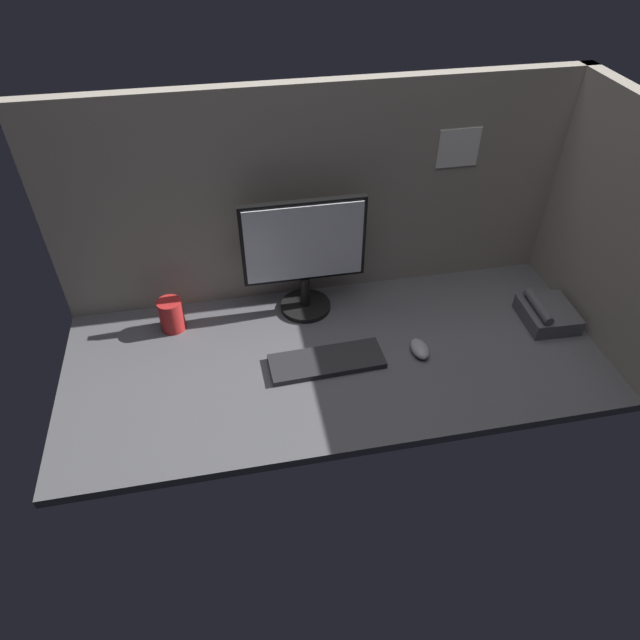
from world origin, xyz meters
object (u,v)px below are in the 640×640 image
at_px(mouse, 420,349).
at_px(desk_phone, 547,314).
at_px(monitor, 304,252).
at_px(mug_red_plastic, 172,315).
at_px(keyboard, 327,361).

distance_m(mouse, desk_phone, 0.49).
bearing_deg(desk_phone, mouse, -171.51).
xyz_separation_m(monitor, mug_red_plastic, (-0.47, -0.03, -0.18)).
relative_size(keyboard, mouse, 3.85).
relative_size(monitor, desk_phone, 2.18).
bearing_deg(mug_red_plastic, mouse, -19.36).
height_order(mug_red_plastic, desk_phone, mug_red_plastic).
bearing_deg(desk_phone, mug_red_plastic, 170.82).
bearing_deg(mug_red_plastic, desk_phone, -9.18).
bearing_deg(mouse, desk_phone, 6.63).
bearing_deg(keyboard, monitor, 91.37).
relative_size(keyboard, mug_red_plastic, 3.17).
xyz_separation_m(mug_red_plastic, desk_phone, (1.29, -0.21, -0.03)).
relative_size(monitor, keyboard, 1.16).
distance_m(monitor, mug_red_plastic, 0.50).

